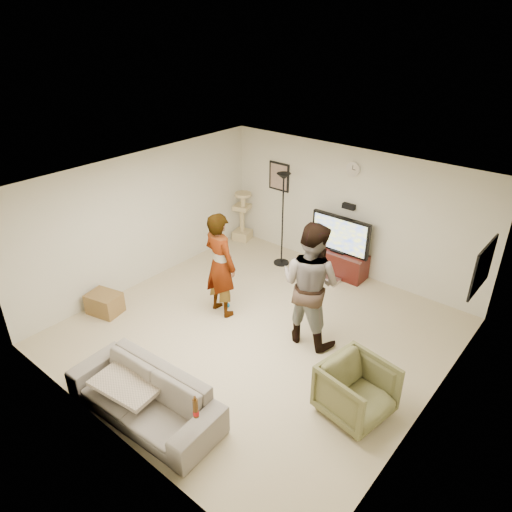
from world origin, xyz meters
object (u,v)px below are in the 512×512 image
Objects in this scene: beer_bottle at (196,408)px; armchair at (356,390)px; sofa at (144,396)px; cat_tree at (242,216)px; tv at (340,234)px; person_right at (310,284)px; floor_lamp at (283,220)px; person_left at (220,265)px; side_table at (105,303)px; tv_stand at (338,262)px.

armchair is at bearing 58.59° from beer_bottle.
cat_tree is at bearing 114.51° from sofa.
person_right is at bearing -71.13° from tv.
floor_lamp is 1.05× the size of person_left.
cat_tree is 3.78m from side_table.
floor_lamp is 1.50m from cat_tree.
floor_lamp is at bearing -75.54° from person_left.
armchair is at bearing 144.26° from person_right.
armchair is at bearing -33.36° from cat_tree.
person_right reaches higher than person_left.
tv is 0.61× the size of person_right.
beer_bottle is at bearing -64.35° from floor_lamp.
beer_bottle is at bearing 135.64° from person_left.
person_left reaches higher than beer_bottle.
tv reaches higher than armchair.
armchair is 1.51× the size of side_table.
person_left is at bearing -108.94° from tv.
person_right is at bearing 96.21° from beer_bottle.
cat_tree reaches higher than tv_stand.
tv is 1.47× the size of armchair.
tv is at bearing 57.84° from side_table.
armchair is (1.07, 1.76, -0.37)m from beer_bottle.
floor_lamp is 2.53m from person_right.
sofa is 2.71m from armchair.
person_right is 1.76m from armchair.
tv_stand is 0.63× the size of person_left.
person_right reaches higher than tv_stand.
person_right is at bearing 28.03° from side_table.
beer_bottle reaches higher than side_table.
sofa is 8.59× the size of beer_bottle.
beer_bottle is (1.86, -2.35, -0.17)m from person_left.
side_table is (-2.41, 1.03, -0.13)m from sofa.
floor_lamp is 0.90× the size of sofa.
sofa is 3.89× the size of side_table.
person_right is at bearing 72.02° from sofa.
person_left is at bearing 106.99° from sofa.
side_table is (-2.38, -3.78, -0.67)m from tv.
tv is 1.18m from floor_lamp.
sofa is at bearing 73.60° from person_right.
tv_stand is at bearing 101.96° from beer_bottle.
side_table is (-3.10, -1.65, -0.82)m from person_right.
floor_lamp is 7.73× the size of beer_bottle.
tv_stand is 2.53m from cat_tree.
armchair is at bearing -55.50° from tv.
person_right is (0.73, -2.13, 0.15)m from tv.
side_table is at bearing 109.13° from armchair.
person_left is at bearing 10.01° from person_right.
sofa is 1.08m from beer_bottle.
side_table is (-1.27, -3.39, -0.78)m from floor_lamp.
floor_lamp is at bearing -160.74° from tv.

